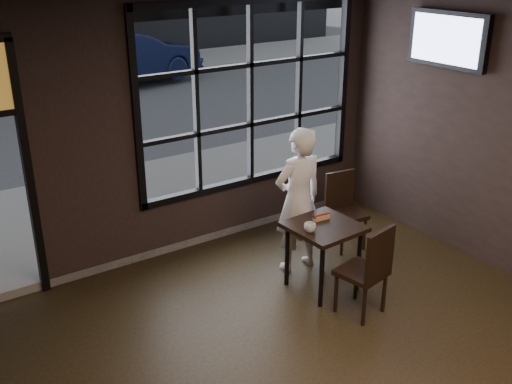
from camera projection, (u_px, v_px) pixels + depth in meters
window_frame at (250, 95)px, 7.28m from camera, size 3.06×0.12×2.28m
cafe_table at (323, 256)px, 6.45m from camera, size 0.74×0.74×0.76m
chair_near at (362, 269)px, 5.97m from camera, size 0.50×0.50×0.99m
chair_window at (347, 212)px, 7.30m from camera, size 0.46×0.46×0.94m
man at (298, 200)px, 6.70m from camera, size 0.63×0.42×1.69m
hotdog at (321, 217)px, 6.43m from camera, size 0.21×0.10×0.06m
cup at (310, 228)px, 6.14m from camera, size 0.16×0.16×0.10m
tv at (448, 39)px, 6.79m from camera, size 0.12×1.08×0.63m
navy_car at (125, 57)px, 15.71m from camera, size 4.40×2.27×1.38m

